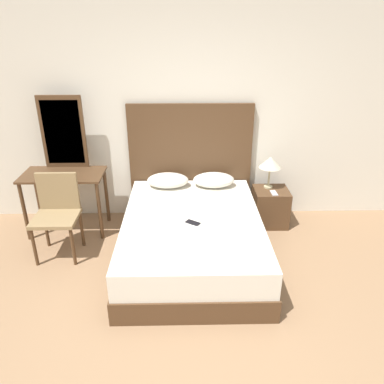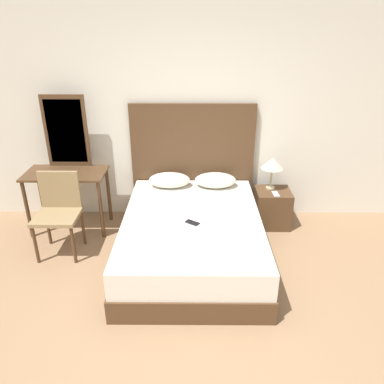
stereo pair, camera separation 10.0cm
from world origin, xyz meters
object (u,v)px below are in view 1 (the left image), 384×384
Objects in this scene: nightstand at (270,207)px; bed at (192,238)px; chair at (57,209)px; phone_on_nightstand at (274,193)px; table_lamp at (270,163)px; vanity_desk at (64,184)px; phone_on_bed at (193,223)px.

bed is at bearing -143.33° from nightstand.
nightstand is 2.58m from chair.
phone_on_nightstand reaches higher than nightstand.
nightstand is at bearing 36.67° from bed.
chair reaches higher than bed.
phone_on_nightstand is (0.04, -0.18, -0.33)m from table_lamp.
phone_on_bed is at bearing -27.06° from vanity_desk.
vanity_desk is (-1.53, 0.78, 0.11)m from phone_on_bed.
bed is 1.41m from table_lamp.
bed is at bearing -6.88° from chair.
chair is (-1.48, 0.18, 0.28)m from bed.
phone_on_bed is 0.40× the size of table_lamp.
bed is 2.12× the size of vanity_desk.
phone_on_bed is at bearing -142.53° from phone_on_nightstand.
chair is (-2.49, -0.58, 0.30)m from nightstand.
phone_on_bed is 0.18× the size of chair.
nightstand is at bearing 2.22° from vanity_desk.
bed is at bearing 91.97° from phone_on_bed.
phone_on_bed reaches higher than nightstand.
nightstand is at bearing 40.96° from phone_on_bed.
nightstand is (1.01, 0.88, -0.28)m from phone_on_bed.
nightstand is 0.26m from phone_on_nightstand.
table_lamp is (0.99, 0.84, 0.55)m from bed.
chair reaches higher than phone_on_nightstand.
chair reaches higher than table_lamp.
vanity_desk is at bearing -175.93° from table_lamp.
vanity_desk is at bearing 156.63° from bed.
chair is at bearing -165.04° from table_lamp.
nightstand is 0.52× the size of chair.
chair is at bearing 168.55° from phone_on_bed.
vanity_desk reaches higher than phone_on_nightstand.
bed is 12.43× the size of phone_on_bed.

